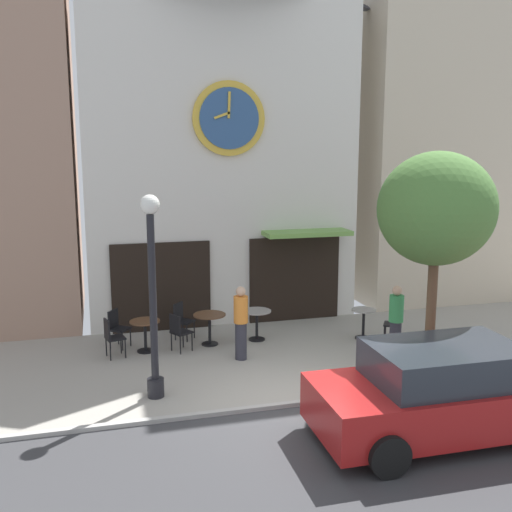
{
  "coord_description": "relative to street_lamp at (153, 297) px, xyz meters",
  "views": [
    {
      "loc": [
        -3.48,
        -9.53,
        4.66
      ],
      "look_at": [
        -0.15,
        2.66,
        2.33
      ],
      "focal_mm": 41.15,
      "sensor_mm": 36.0,
      "label": 1
    }
  ],
  "objects": [
    {
      "name": "pedestrian_orange",
      "position": [
        2.05,
        1.54,
        -1.09
      ],
      "size": [
        0.43,
        0.43,
        1.67
      ],
      "color": "#2D2D38",
      "rests_on": "ground_plane"
    },
    {
      "name": "cafe_chair_near_lamp",
      "position": [
        0.77,
        2.39,
        -1.43
      ],
      "size": [
        0.54,
        0.54,
        0.9
      ],
      "color": "black",
      "rests_on": "ground_plane"
    },
    {
      "name": "cafe_chair_facing_wall",
      "position": [
        -0.59,
        3.1,
        -1.43
      ],
      "size": [
        0.56,
        0.56,
        0.9
      ],
      "color": "black",
      "rests_on": "ground_plane"
    },
    {
      "name": "cafe_chair_facing_street",
      "position": [
        -0.73,
        2.39,
        -1.43
      ],
      "size": [
        0.49,
        0.49,
        0.9
      ],
      "color": "black",
      "rests_on": "ground_plane"
    },
    {
      "name": "street_lamp",
      "position": [
        0.0,
        0.0,
        0.0
      ],
      "size": [
        0.36,
        0.36,
        3.85
      ],
      "color": "black",
      "rests_on": "ground_plane"
    },
    {
      "name": "cafe_chair_mid_row",
      "position": [
        5.95,
        1.66,
        -1.43
      ],
      "size": [
        0.55,
        0.55,
        0.9
      ],
      "color": "black",
      "rests_on": "ground_plane"
    },
    {
      "name": "clock_building",
      "position": [
        2.4,
        5.36,
        3.3
      ],
      "size": [
        7.23,
        3.6,
        10.21
      ],
      "color": "silver",
      "rests_on": "ground_plane"
    },
    {
      "name": "cafe_chair_near_tree",
      "position": [
        0.98,
        3.32,
        -1.43
      ],
      "size": [
        0.56,
        0.56,
        0.9
      ],
      "color": "black",
      "rests_on": "ground_plane"
    },
    {
      "name": "cafe_table_center",
      "position": [
        0.03,
        2.6,
        -1.43
      ],
      "size": [
        0.7,
        0.7,
        0.74
      ],
      "color": "black",
      "rests_on": "ground_plane"
    },
    {
      "name": "parked_car_red",
      "position": [
        4.38,
        -2.79,
        -1.19
      ],
      "size": [
        4.33,
        2.07,
        1.55
      ],
      "color": "maroon",
      "rests_on": "ground_plane"
    },
    {
      "name": "ground_plane",
      "position": [
        2.55,
        -1.16,
        -1.98
      ],
      "size": [
        26.35,
        10.74,
        0.13
      ],
      "color": "#9E998E"
    },
    {
      "name": "cafe_table_leftmost",
      "position": [
        1.56,
        2.69,
        -1.39
      ],
      "size": [
        0.78,
        0.78,
        0.76
      ],
      "color": "black",
      "rests_on": "ground_plane"
    },
    {
      "name": "cafe_table_near_curb",
      "position": [
        2.75,
        2.73,
        -1.43
      ],
      "size": [
        0.7,
        0.7,
        0.75
      ],
      "color": "black",
      "rests_on": "ground_plane"
    },
    {
      "name": "cafe_table_center_left",
      "position": [
        5.32,
        2.13,
        -1.47
      ],
      "size": [
        0.6,
        0.6,
        0.75
      ],
      "color": "black",
      "rests_on": "ground_plane"
    },
    {
      "name": "pedestrian_green",
      "position": [
        5.41,
        0.7,
        -1.09
      ],
      "size": [
        0.44,
        0.44,
        1.67
      ],
      "color": "#2D2D38",
      "rests_on": "ground_plane"
    },
    {
      "name": "neighbor_building_right",
      "position": [
        10.18,
        6.63,
        4.35
      ],
      "size": [
        6.9,
        4.84,
        12.61
      ],
      "color": "beige",
      "rests_on": "ground_plane"
    },
    {
      "name": "street_tree",
      "position": [
        5.5,
        -0.54,
        1.52
      ],
      "size": [
        2.36,
        2.12,
        4.61
      ],
      "color": "brown",
      "rests_on": "ground_plane"
    }
  ]
}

